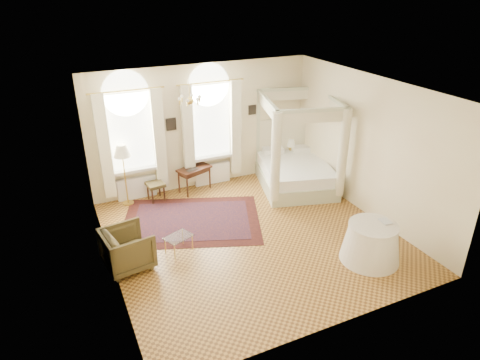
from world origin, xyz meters
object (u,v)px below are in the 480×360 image
object	(u,v)px
stool	(155,186)
nightstand	(288,162)
canopy_bed	(296,167)
coffee_table	(178,238)
floor_lamp	(122,154)
armchair	(128,249)
writing_desk	(194,171)
side_table	(371,243)

from	to	relation	value
stool	nightstand	bearing A→B (deg)	1.72
canopy_bed	coffee_table	bearing A→B (deg)	-156.67
canopy_bed	nightstand	xyz separation A→B (m)	(0.31, 0.93, -0.25)
stool	floor_lamp	xyz separation A→B (m)	(-0.71, 0.12, 0.96)
coffee_table	floor_lamp	xyz separation A→B (m)	(-0.54, 2.59, 1.03)
floor_lamp	nightstand	bearing A→B (deg)	0.00
armchair	stool	bearing A→B (deg)	-34.06
writing_desk	armchair	size ratio (longest dim) A/B	1.09
writing_desk	canopy_bed	bearing A→B (deg)	-19.91
nightstand	stool	xyz separation A→B (m)	(-3.98, -0.12, 0.09)
coffee_table	nightstand	bearing A→B (deg)	32.00
armchair	coffee_table	xyz separation A→B (m)	(1.05, 0.06, -0.08)
coffee_table	floor_lamp	world-z (taller)	floor_lamp
side_table	nightstand	bearing A→B (deg)	81.07
side_table	floor_lamp	bearing A→B (deg)	131.69
coffee_table	side_table	world-z (taller)	side_table
stool	floor_lamp	size ratio (longest dim) A/B	0.31
writing_desk	side_table	size ratio (longest dim) A/B	0.83
nightstand	floor_lamp	xyz separation A→B (m)	(-4.69, 0.00, 1.05)
nightstand	side_table	world-z (taller)	side_table
coffee_table	writing_desk	bearing A→B (deg)	64.04
canopy_bed	floor_lamp	bearing A→B (deg)	167.96
nightstand	armchair	xyz separation A→B (m)	(-5.20, -2.65, 0.10)
writing_desk	floor_lamp	world-z (taller)	floor_lamp
writing_desk	armchair	xyz separation A→B (m)	(-2.31, -2.65, -0.15)
nightstand	side_table	size ratio (longest dim) A/B	0.53
writing_desk	side_table	bearing A→B (deg)	-64.00
stool	armchair	size ratio (longest dim) A/B	0.54
writing_desk	armchair	world-z (taller)	armchair
stool	coffee_table	distance (m)	2.48
coffee_table	floor_lamp	size ratio (longest dim) A/B	0.41
canopy_bed	side_table	xyz separation A→B (m)	(-0.40, -3.54, -0.17)
stool	armchair	distance (m)	2.81
armchair	floor_lamp	distance (m)	2.86
nightstand	floor_lamp	world-z (taller)	floor_lamp
canopy_bed	armchair	size ratio (longest dim) A/B	2.98
writing_desk	stool	xyz separation A→B (m)	(-1.09, -0.12, -0.16)
side_table	stool	bearing A→B (deg)	126.97
canopy_bed	stool	bearing A→B (deg)	167.50
canopy_bed	side_table	bearing A→B (deg)	-96.41
stool	side_table	xyz separation A→B (m)	(3.28, -4.35, -0.01)
nightstand	coffee_table	world-z (taller)	nightstand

